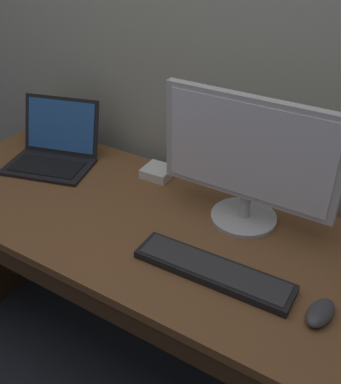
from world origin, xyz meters
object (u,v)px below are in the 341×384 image
(computer_mouse, at_px, (320,313))
(external_drive_box, at_px, (158,172))
(wired_keyboard, at_px, (213,271))
(external_monitor, at_px, (248,158))
(laptop_black, at_px, (53,152))

(computer_mouse, relative_size, external_drive_box, 1.04)
(wired_keyboard, distance_m, external_drive_box, 0.57)
(wired_keyboard, distance_m, computer_mouse, 0.31)
(external_drive_box, bearing_deg, wired_keyboard, -40.84)
(external_monitor, height_order, computer_mouse, external_monitor)
(external_monitor, relative_size, external_drive_box, 5.25)
(laptop_black, height_order, wired_keyboard, laptop_black)
(laptop_black, distance_m, external_drive_box, 0.44)
(computer_mouse, bearing_deg, external_drive_box, 162.58)
(wired_keyboard, height_order, computer_mouse, computer_mouse)
(laptop_black, relative_size, wired_keyboard, 0.84)
(wired_keyboard, xyz_separation_m, external_drive_box, (-0.43, 0.37, 0.01))
(external_monitor, bearing_deg, external_drive_box, 166.19)
(external_drive_box, bearing_deg, computer_mouse, -26.73)
(external_monitor, xyz_separation_m, external_drive_box, (-0.40, 0.10, -0.22))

